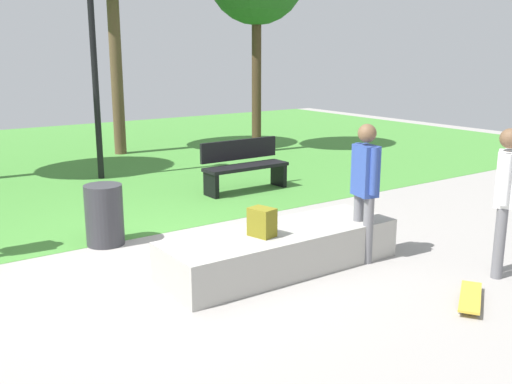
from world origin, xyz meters
TOP-DOWN VIEW (x-y plane):
  - ground_plane at (0.00, 0.00)m, footprint 28.00×28.00m
  - grass_lawn at (0.00, 7.57)m, footprint 26.60×12.85m
  - concrete_ledge at (1.10, -0.86)m, footprint 2.86×0.92m
  - backpack_on_ledge at (0.80, -0.91)m, footprint 0.26×0.32m
  - skater_performing_trick at (2.99, -2.41)m, footprint 0.38×0.34m
  - skater_watching at (2.08, -1.19)m, footprint 0.27×0.42m
  - skateboard_by_ledge at (2.07, -2.72)m, footprint 0.78×0.61m
  - park_bench_center_lawn at (2.93, 2.63)m, footprint 1.61×0.49m
  - lamp_post at (1.20, 5.14)m, footprint 0.28×0.28m
  - trash_bin at (-0.24, 1.15)m, footprint 0.49×0.49m

SIDE VIEW (x-z plane):
  - ground_plane at x=0.00m, z-range 0.00..0.00m
  - grass_lawn at x=0.00m, z-range 0.00..0.01m
  - skateboard_by_ledge at x=2.07m, z-range 0.02..0.10m
  - concrete_ledge at x=1.10m, z-range 0.00..0.46m
  - trash_bin at x=-0.24m, z-range 0.00..0.79m
  - park_bench_center_lawn at x=2.93m, z-range 0.03..0.94m
  - backpack_on_ledge at x=0.80m, z-range 0.46..0.78m
  - skater_watching at x=2.08m, z-range 0.14..1.79m
  - skater_performing_trick at x=2.99m, z-range 0.14..1.80m
  - lamp_post at x=1.20m, z-range 0.45..4.46m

